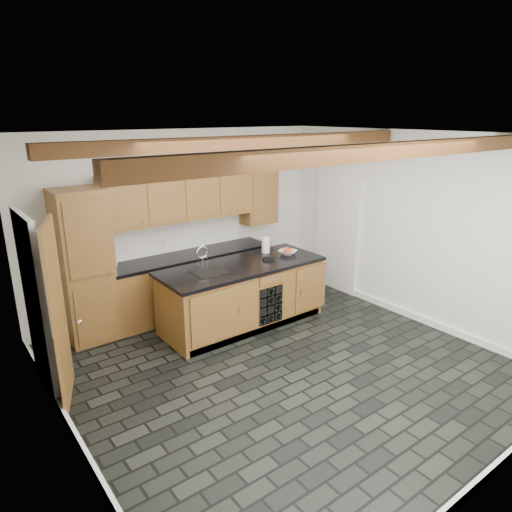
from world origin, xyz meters
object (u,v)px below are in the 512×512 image
(island, at_px, (243,294))
(kitchen_scale, at_px, (269,258))
(paper_towel, at_px, (266,245))
(fruit_bowl, at_px, (288,252))

(island, height_order, kitchen_scale, kitchen_scale)
(kitchen_scale, distance_m, paper_towel, 0.39)
(island, bearing_deg, paper_towel, 23.69)
(island, distance_m, kitchen_scale, 0.66)
(island, xyz_separation_m, kitchen_scale, (0.44, -0.05, 0.49))
(island, height_order, paper_towel, paper_towel)
(kitchen_scale, bearing_deg, island, -163.61)
(kitchen_scale, relative_size, paper_towel, 0.79)
(fruit_bowl, height_order, paper_towel, paper_towel)
(island, relative_size, fruit_bowl, 9.40)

